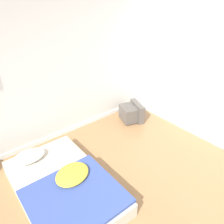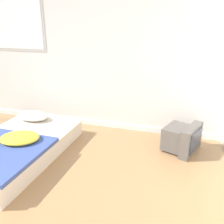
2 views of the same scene
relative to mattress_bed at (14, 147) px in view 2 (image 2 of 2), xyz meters
name	(u,v)px [view 2 (image 2 of 2)]	position (x,y,z in m)	size (l,w,h in m)	color
wall_back	(67,51)	(0.18, 1.39, 1.15)	(7.67, 0.08, 2.60)	silver
mattress_bed	(14,147)	(0.00, 0.00, 0.00)	(1.20, 1.94, 0.37)	beige
crt_tv	(182,138)	(2.21, 0.86, 0.05)	(0.57, 0.60, 0.41)	#56514C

